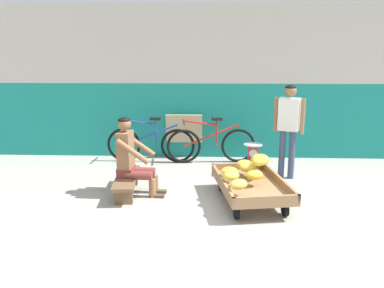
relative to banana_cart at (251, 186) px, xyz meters
name	(u,v)px	position (x,y,z in m)	size (l,w,h in m)	color
ground_plane	(233,231)	(-0.29, -0.89, -0.24)	(80.00, 80.00, 0.00)	#A39E93
back_wall	(224,83)	(-0.29, 2.48, 1.21)	(16.00, 0.30, 2.90)	#19847A
banana_cart	(251,186)	(0.00, 0.00, 0.00)	(1.06, 1.56, 0.36)	#8E6B47
banana_pile	(249,167)	(-0.02, 0.12, 0.22)	(0.75, 1.38, 0.26)	yellow
low_bench	(127,181)	(-1.77, 0.25, -0.04)	(0.40, 1.12, 0.27)	brown
vendor_seated	(132,157)	(-1.69, 0.25, 0.33)	(0.70, 0.51, 1.14)	brown
plastic_crate	(252,170)	(0.13, 0.99, -0.09)	(0.36, 0.28, 0.30)	#234CA8
weighing_scale	(253,152)	(0.13, 0.99, 0.21)	(0.30, 0.30, 0.29)	#28282D
bicycle_near_left	(150,144)	(-1.67, 1.94, 0.11)	(1.66, 0.48, 0.86)	black
bicycle_far_left	(211,144)	(-0.53, 1.94, 0.11)	(1.66, 0.48, 0.86)	black
sign_board	(184,136)	(-1.05, 2.30, 0.19)	(0.70, 0.27, 0.87)	#C6B289
customer_adult	(289,121)	(0.70, 1.10, 0.71)	(0.46, 0.31, 1.53)	#38425B
shopping_bag	(246,179)	(0.00, 0.62, -0.12)	(0.18, 0.12, 0.24)	green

